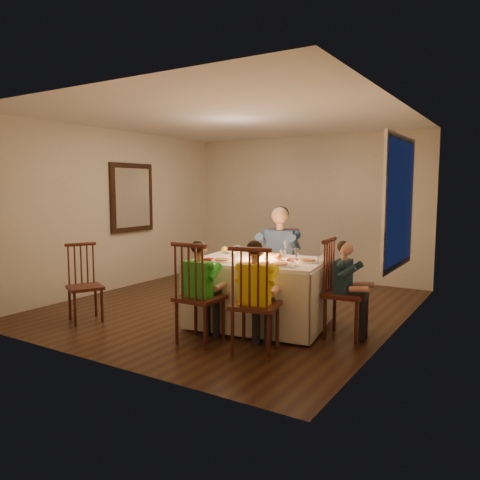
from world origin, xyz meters
The scene contains 26 objects.
ground centered at (0.00, 0.00, 0.00)m, with size 5.00×5.00×0.00m, color black.
wall_left centered at (-2.25, 0.00, 1.30)m, with size 0.02×5.00×2.60m, color beige.
wall_right centered at (2.25, 0.00, 1.30)m, with size 0.02×5.00×2.60m, color beige.
wall_back centered at (0.00, 2.50, 1.30)m, with size 4.50×0.02×2.60m, color beige.
ceiling centered at (0.00, 0.00, 2.60)m, with size 5.00×5.00×0.00m, color white.
dining_table centered at (0.78, -0.64, 0.58)m, with size 1.71×1.35×0.78m.
chair_adult centered at (0.63, 0.20, 0.00)m, with size 0.46×0.43×1.11m, color black, non-canonical shape.
chair_near_left centered at (0.54, -1.51, 0.00)m, with size 0.46×0.43×1.11m, color black, non-canonical shape.
chair_near_right centered at (1.21, -1.47, 0.00)m, with size 0.46×0.43×1.11m, color black, non-canonical shape.
chair_end centered at (1.81, -0.51, 0.00)m, with size 0.46×0.43×1.11m, color black, non-canonical shape.
chair_extra centered at (-1.16, -1.61, 0.00)m, with size 0.40×0.38×0.98m, color black, non-canonical shape.
adult centered at (0.63, 0.20, 0.00)m, with size 0.55×0.51×1.42m, color #324C7E, non-canonical shape.
child_green centered at (0.54, -1.51, 0.00)m, with size 0.38×0.35×1.11m, color green, non-canonical shape.
child_yellow centered at (1.21, -1.47, 0.00)m, with size 0.40×0.37×1.15m, color yellow, non-canonical shape.
child_teal centered at (1.81, -0.51, 0.00)m, with size 0.36×0.33×1.09m, color #172C3A, non-canonical shape.
setting_adult centered at (0.78, -0.32, 0.82)m, with size 0.26×0.26×0.02m, color white.
setting_green centered at (0.50, -1.01, 0.82)m, with size 0.26×0.26×0.02m, color white.
setting_yellow centered at (1.20, -0.92, 0.82)m, with size 0.26×0.26×0.02m, color white.
setting_teal centered at (1.35, -0.52, 0.82)m, with size 0.26×0.26×0.02m, color white.
candle_left centered at (0.70, -0.66, 0.86)m, with size 0.06×0.06×0.10m, color white.
candle_right centered at (0.87, -0.63, 0.86)m, with size 0.06×0.06×0.10m, color white.
squash centered at (0.13, -0.42, 0.86)m, with size 0.09×0.09×0.09m, color #F9EE41.
orange_fruit centered at (1.00, -0.55, 0.85)m, with size 0.08×0.08×0.08m, color orange.
serving_bowl centered at (0.25, -0.38, 0.84)m, with size 0.21×0.21×0.05m, color white.
wall_mirror centered at (-2.22, 0.30, 1.50)m, with size 0.06×0.95×1.15m.
window_blinds centered at (2.21, 0.10, 1.50)m, with size 0.07×1.34×1.54m.
Camera 1 is at (3.50, -5.47, 1.67)m, focal length 35.00 mm.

